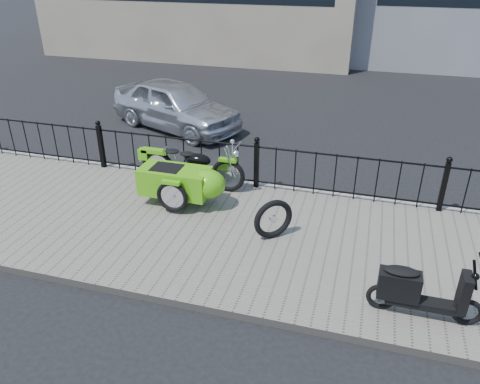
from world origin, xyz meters
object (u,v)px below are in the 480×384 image
(spare_tire, at_px, (273,219))
(sedan_car, at_px, (176,105))
(scooter, at_px, (417,291))
(motorcycle_sidecar, at_px, (187,179))

(spare_tire, relative_size, sedan_car, 0.18)
(scooter, relative_size, sedan_car, 0.38)
(motorcycle_sidecar, xyz_separation_m, spare_tire, (1.85, -0.80, -0.12))
(scooter, distance_m, sedan_car, 8.64)
(scooter, xyz_separation_m, spare_tire, (-2.20, 1.31, -0.03))
(spare_tire, xyz_separation_m, sedan_car, (-3.82, 4.88, 0.19))
(spare_tire, bearing_deg, scooter, -30.85)
(motorcycle_sidecar, relative_size, sedan_car, 0.59)
(scooter, bearing_deg, motorcycle_sidecar, 152.45)
(scooter, distance_m, spare_tire, 2.56)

